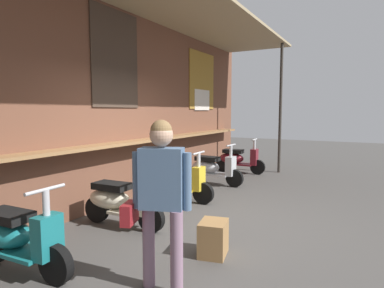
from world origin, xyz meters
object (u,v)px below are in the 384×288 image
object	(u,v)px
scooter_yellow	(176,180)
scooter_maroon	(237,159)
scooter_teal	(16,237)
merchandise_crate	(213,238)
scooter_silver	(212,168)
shopper_with_handbag	(160,189)
scooter_cream	(118,201)

from	to	relation	value
scooter_yellow	scooter_maroon	xyz separation A→B (m)	(3.25, -0.00, 0.00)
scooter_teal	merchandise_crate	bearing A→B (deg)	36.73
scooter_teal	scooter_silver	world-z (taller)	same
shopper_with_handbag	merchandise_crate	bearing A→B (deg)	153.34
scooter_cream	scooter_maroon	distance (m)	4.89
scooter_cream	scooter_yellow	size ratio (longest dim) A/B	1.00
scooter_teal	scooter_silver	xyz separation A→B (m)	(4.85, 0.00, 0.00)
scooter_silver	shopper_with_handbag	bearing A→B (deg)	-68.57
shopper_with_handbag	scooter_cream	bearing A→B (deg)	-146.81
scooter_maroon	merchandise_crate	bearing A→B (deg)	-75.45
scooter_cream	scooter_maroon	bearing A→B (deg)	87.29
scooter_teal	shopper_with_handbag	bearing A→B (deg)	12.80
scooter_cream	shopper_with_handbag	distance (m)	2.04
scooter_teal	scooter_yellow	xyz separation A→B (m)	(3.24, 0.00, 0.00)
scooter_maroon	shopper_with_handbag	world-z (taller)	shopper_with_handbag
scooter_yellow	shopper_with_handbag	xyz separation A→B (m)	(-2.80, -1.56, 0.61)
scooter_teal	scooter_cream	xyz separation A→B (m)	(1.61, 0.00, 0.00)
shopper_with_handbag	scooter_yellow	bearing A→B (deg)	-170.98
scooter_silver	scooter_maroon	size ratio (longest dim) A/B	1.00
scooter_teal	shopper_with_handbag	size ratio (longest dim) A/B	0.86
scooter_silver	shopper_with_handbag	xyz separation A→B (m)	(-4.41, -1.56, 0.61)
shopper_with_handbag	scooter_silver	bearing A→B (deg)	179.43
scooter_maroon	shopper_with_handbag	distance (m)	6.28
scooter_cream	scooter_teal	bearing A→B (deg)	-92.71
scooter_teal	merchandise_crate	size ratio (longest dim) A/B	3.40
scooter_teal	scooter_yellow	bearing A→B (deg)	87.01
scooter_teal	shopper_with_handbag	xyz separation A→B (m)	(0.44, -1.56, 0.61)
scooter_teal	scooter_cream	distance (m)	1.61
scooter_cream	shopper_with_handbag	world-z (taller)	shopper_with_handbag
merchandise_crate	scooter_maroon	bearing A→B (deg)	18.08
scooter_cream	scooter_silver	bearing A→B (deg)	87.29
scooter_teal	scooter_cream	world-z (taller)	same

